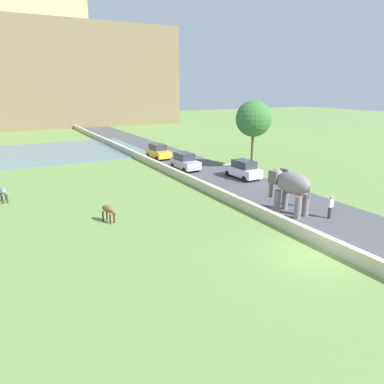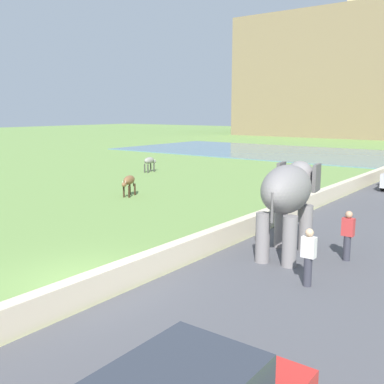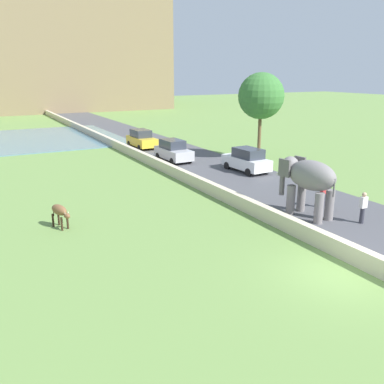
{
  "view_description": "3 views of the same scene",
  "coord_description": "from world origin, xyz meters",
  "px_view_note": "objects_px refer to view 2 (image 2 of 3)",
  "views": [
    {
      "loc": [
        -13.84,
        -12.23,
        8.5
      ],
      "look_at": [
        -2.41,
        8.84,
        1.51
      ],
      "focal_mm": 33.87,
      "sensor_mm": 36.0,
      "label": 1
    },
    {
      "loc": [
        9.47,
        -7.55,
        4.64
      ],
      "look_at": [
        -1.19,
        6.49,
        1.46
      ],
      "focal_mm": 42.36,
      "sensor_mm": 36.0,
      "label": 2
    },
    {
      "loc": [
        -11.41,
        -9.7,
        7.2
      ],
      "look_at": [
        -2.5,
        6.88,
        1.77
      ],
      "focal_mm": 39.15,
      "sensor_mm": 36.0,
      "label": 3
    }
  ],
  "objects_px": {
    "cow_brown": "(129,181)",
    "person_beside_elephant": "(348,235)",
    "elephant": "(288,194)",
    "person_trailing": "(308,257)",
    "cow_grey": "(150,161)"
  },
  "relations": [
    {
      "from": "cow_brown",
      "to": "person_beside_elephant",
      "type": "bearing_deg",
      "value": -15.84
    },
    {
      "from": "elephant",
      "to": "person_trailing",
      "type": "bearing_deg",
      "value": -52.84
    },
    {
      "from": "person_beside_elephant",
      "to": "person_trailing",
      "type": "bearing_deg",
      "value": -92.66
    },
    {
      "from": "cow_grey",
      "to": "cow_brown",
      "type": "distance_m",
      "value": 9.95
    },
    {
      "from": "cow_brown",
      "to": "elephant",
      "type": "bearing_deg",
      "value": -20.57
    },
    {
      "from": "elephant",
      "to": "person_trailing",
      "type": "relative_size",
      "value": 2.18
    },
    {
      "from": "person_beside_elephant",
      "to": "cow_grey",
      "type": "xyz_separation_m",
      "value": [
        -19.03,
        11.81,
        -0.04
      ]
    },
    {
      "from": "person_trailing",
      "to": "cow_brown",
      "type": "bearing_deg",
      "value": 153.74
    },
    {
      "from": "elephant",
      "to": "person_beside_elephant",
      "type": "height_order",
      "value": "elephant"
    },
    {
      "from": "person_trailing",
      "to": "cow_brown",
      "type": "distance_m",
      "value": 14.57
    },
    {
      "from": "elephant",
      "to": "person_trailing",
      "type": "height_order",
      "value": "elephant"
    },
    {
      "from": "cow_grey",
      "to": "cow_brown",
      "type": "bearing_deg",
      "value": -54.08
    },
    {
      "from": "cow_grey",
      "to": "person_trailing",
      "type": "bearing_deg",
      "value": -37.5
    },
    {
      "from": "elephant",
      "to": "person_beside_elephant",
      "type": "distance_m",
      "value": 2.18
    },
    {
      "from": "person_beside_elephant",
      "to": "cow_grey",
      "type": "height_order",
      "value": "person_beside_elephant"
    }
  ]
}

